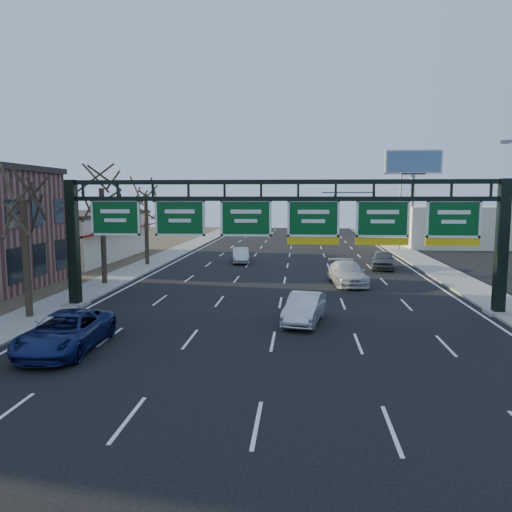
# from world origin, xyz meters

# --- Properties ---
(ground) EXTENTS (160.00, 160.00, 0.00)m
(ground) POSITION_xyz_m (0.00, 0.00, 0.00)
(ground) COLOR black
(ground) RESTS_ON ground
(sidewalk_left) EXTENTS (3.00, 120.00, 0.12)m
(sidewalk_left) POSITION_xyz_m (-12.80, 20.00, 0.06)
(sidewalk_left) COLOR gray
(sidewalk_left) RESTS_ON ground
(sidewalk_right) EXTENTS (3.00, 120.00, 0.12)m
(sidewalk_right) POSITION_xyz_m (12.80, 20.00, 0.06)
(sidewalk_right) COLOR gray
(sidewalk_right) RESTS_ON ground
(lane_markings) EXTENTS (21.60, 120.00, 0.01)m
(lane_markings) POSITION_xyz_m (0.00, 20.00, 0.01)
(lane_markings) COLOR white
(lane_markings) RESTS_ON ground
(sign_gantry) EXTENTS (24.60, 1.20, 7.20)m
(sign_gantry) POSITION_xyz_m (0.16, 8.00, 4.63)
(sign_gantry) COLOR black
(sign_gantry) RESTS_ON ground
(cream_strip) EXTENTS (10.90, 18.40, 4.70)m
(cream_strip) POSITION_xyz_m (-21.48, 29.00, 2.36)
(cream_strip) COLOR beige
(cream_strip) RESTS_ON ground
(building_right_distant) EXTENTS (12.00, 20.00, 5.00)m
(building_right_distant) POSITION_xyz_m (20.00, 50.00, 2.50)
(building_right_distant) COLOR beige
(building_right_distant) RESTS_ON ground
(tree_gantry) EXTENTS (3.60, 3.60, 8.48)m
(tree_gantry) POSITION_xyz_m (-12.80, 5.00, 7.11)
(tree_gantry) COLOR #2E2619
(tree_gantry) RESTS_ON sidewalk_left
(tree_mid) EXTENTS (3.60, 3.60, 9.24)m
(tree_mid) POSITION_xyz_m (-12.80, 15.00, 7.85)
(tree_mid) COLOR #2E2619
(tree_mid) RESTS_ON sidewalk_left
(tree_far) EXTENTS (3.60, 3.60, 8.86)m
(tree_far) POSITION_xyz_m (-12.80, 25.00, 7.48)
(tree_far) COLOR #2E2619
(tree_far) RESTS_ON sidewalk_left
(streetlight_far) EXTENTS (2.15, 0.22, 9.00)m
(streetlight_far) POSITION_xyz_m (12.47, 40.00, 5.08)
(streetlight_far) COLOR slate
(streetlight_far) RESTS_ON sidewalk_right
(billboard_right) EXTENTS (7.00, 0.50, 12.00)m
(billboard_right) POSITION_xyz_m (15.00, 44.98, 9.06)
(billboard_right) COLOR slate
(billboard_right) RESTS_ON ground
(traffic_signal_mast) EXTENTS (10.16, 0.54, 7.00)m
(traffic_signal_mast) POSITION_xyz_m (5.69, 55.00, 5.50)
(traffic_signal_mast) COLOR black
(traffic_signal_mast) RESTS_ON ground
(car_blue_suv) EXTENTS (2.70, 5.62, 1.55)m
(car_blue_suv) POSITION_xyz_m (-8.39, -0.03, 0.77)
(car_blue_suv) COLOR navy
(car_blue_suv) RESTS_ON ground
(car_silver_sedan) EXTENTS (2.32, 4.61, 1.45)m
(car_silver_sedan) POSITION_xyz_m (1.38, 5.41, 0.72)
(car_silver_sedan) COLOR #B5B5BA
(car_silver_sedan) RESTS_ON ground
(car_white_wagon) EXTENTS (2.81, 5.72, 1.60)m
(car_white_wagon) POSITION_xyz_m (4.53, 16.65, 0.80)
(car_white_wagon) COLOR silver
(car_white_wagon) RESTS_ON ground
(car_grey_far) EXTENTS (2.68, 4.98, 1.61)m
(car_grey_far) POSITION_xyz_m (8.31, 24.65, 0.80)
(car_grey_far) COLOR #474A4D
(car_grey_far) RESTS_ON ground
(car_silver_distant) EXTENTS (2.09, 4.43, 1.40)m
(car_silver_distant) POSITION_xyz_m (-4.50, 27.52, 0.70)
(car_silver_distant) COLOR #BBBABF
(car_silver_distant) RESTS_ON ground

